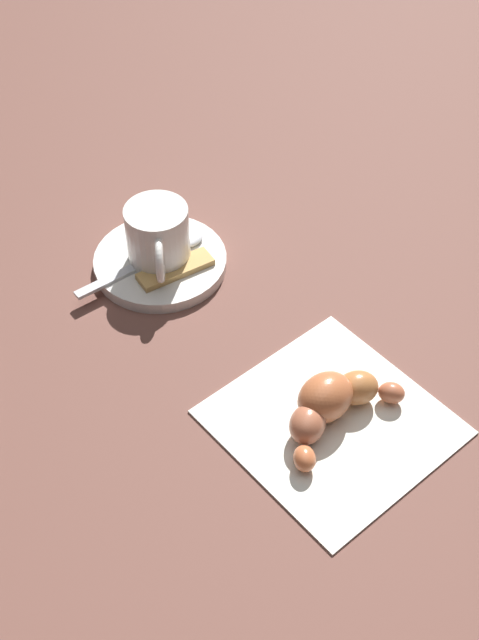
{
  "coord_description": "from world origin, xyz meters",
  "views": [
    {
      "loc": [
        -0.37,
        0.3,
        0.54
      ],
      "look_at": [
        -0.0,
        -0.0,
        0.02
      ],
      "focal_mm": 47.36,
      "sensor_mm": 36.0,
      "label": 1
    }
  ],
  "objects_px": {
    "croissant": "(331,402)",
    "napkin": "(331,422)",
    "sugar_packet": "(176,269)",
    "saucer": "(162,261)",
    "teaspoon": "(162,254)",
    "espresso_cup": "(160,235)"
  },
  "relations": [
    {
      "from": "teaspoon",
      "to": "sugar_packet",
      "type": "height_order",
      "value": "teaspoon"
    },
    {
      "from": "espresso_cup",
      "to": "teaspoon",
      "type": "relative_size",
      "value": 0.57
    },
    {
      "from": "saucer",
      "to": "teaspoon",
      "type": "relative_size",
      "value": 0.9
    },
    {
      "from": "espresso_cup",
      "to": "sugar_packet",
      "type": "xyz_separation_m",
      "value": [
        -0.02,
        0.0,
        -0.03
      ]
    },
    {
      "from": "teaspoon",
      "to": "napkin",
      "type": "xyz_separation_m",
      "value": [
        -0.23,
        0.0,
        -0.01
      ]
    },
    {
      "from": "saucer",
      "to": "espresso_cup",
      "type": "relative_size",
      "value": 1.6
    },
    {
      "from": "espresso_cup",
      "to": "croissant",
      "type": "xyz_separation_m",
      "value": [
        -0.22,
        -0.0,
        -0.02
      ]
    },
    {
      "from": "sugar_packet",
      "to": "croissant",
      "type": "height_order",
      "value": "croissant"
    },
    {
      "from": "saucer",
      "to": "espresso_cup",
      "type": "height_order",
      "value": "espresso_cup"
    },
    {
      "from": "saucer",
      "to": "napkin",
      "type": "distance_m",
      "value": 0.23
    },
    {
      "from": "sugar_packet",
      "to": "croissant",
      "type": "relative_size",
      "value": 0.59
    },
    {
      "from": "teaspoon",
      "to": "napkin",
      "type": "distance_m",
      "value": 0.23
    },
    {
      "from": "saucer",
      "to": "teaspoon",
      "type": "xyz_separation_m",
      "value": [
        0.0,
        -0.0,
        0.01
      ]
    },
    {
      "from": "sugar_packet",
      "to": "napkin",
      "type": "height_order",
      "value": "sugar_packet"
    },
    {
      "from": "saucer",
      "to": "teaspoon",
      "type": "bearing_deg",
      "value": -43.11
    },
    {
      "from": "croissant",
      "to": "saucer",
      "type": "bearing_deg",
      "value": -0.08
    },
    {
      "from": "espresso_cup",
      "to": "napkin",
      "type": "xyz_separation_m",
      "value": [
        -0.23,
        0.0,
        -0.04
      ]
    },
    {
      "from": "napkin",
      "to": "espresso_cup",
      "type": "bearing_deg",
      "value": -0.64
    },
    {
      "from": "croissant",
      "to": "napkin",
      "type": "bearing_deg",
      "value": 145.89
    },
    {
      "from": "espresso_cup",
      "to": "sugar_packet",
      "type": "bearing_deg",
      "value": 176.85
    },
    {
      "from": "saucer",
      "to": "napkin",
      "type": "xyz_separation_m",
      "value": [
        -0.23,
        0.0,
        -0.0
      ]
    },
    {
      "from": "sugar_packet",
      "to": "napkin",
      "type": "bearing_deg",
      "value": -82.75
    }
  ]
}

